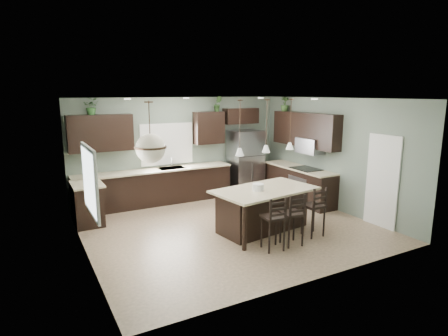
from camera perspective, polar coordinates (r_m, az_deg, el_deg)
ground at (r=8.41m, az=0.71°, el=-8.93°), size 6.00×6.00×0.00m
pantry_door at (r=8.87m, az=22.96°, el=-1.89°), size 0.04×0.82×2.04m
window_back at (r=10.30m, az=-8.70°, el=3.64°), size 1.35×0.02×1.00m
window_left at (r=6.29m, az=-19.88°, el=-1.89°), size 0.02×1.10×1.00m
left_return_cabs at (r=9.00m, az=-20.11°, el=-5.25°), size 0.60×0.90×0.90m
left_return_countertop at (r=8.88m, az=-20.19°, el=-2.33°), size 0.66×0.96×0.04m
back_lower_cabs at (r=10.10m, az=-10.36°, el=-2.93°), size 4.20×0.60×0.90m
back_countertop at (r=9.98m, az=-10.42°, el=-0.34°), size 4.20×0.66×0.04m
sink_inset at (r=10.12m, az=-8.00°, el=-0.01°), size 0.70×0.45×0.01m
faucet at (r=10.07m, az=-7.97°, el=0.77°), size 0.02×0.02×0.28m
back_upper_left at (r=9.65m, az=-18.29°, el=5.07°), size 1.55×0.34×0.90m
back_upper_right at (r=10.58m, az=-2.33°, el=6.14°), size 0.85×0.34×0.90m
fridge_header at (r=11.06m, az=2.59°, el=7.93°), size 1.05×0.34×0.45m
right_lower_cabs at (r=10.45m, az=11.37°, el=-2.49°), size 0.60×2.35×0.90m
right_countertop at (r=10.33m, az=11.38°, el=0.02°), size 0.66×2.35×0.04m
cooktop at (r=10.12m, az=12.38°, el=-0.11°), size 0.58×0.75×0.02m
wall_oven_front at (r=10.05m, az=11.03°, el=-3.03°), size 0.01×0.72×0.60m
right_upper_cabs at (r=10.28m, az=12.25°, el=5.74°), size 0.34×2.35×0.90m
microwave at (r=10.09m, az=12.96°, el=3.31°), size 0.40×0.75×0.40m
refrigerator at (r=10.99m, az=3.29°, el=0.93°), size 0.90×0.74×1.85m
kitchen_island at (r=8.09m, az=6.22°, el=-6.35°), size 2.31×1.51×0.92m
serving_dish at (r=7.81m, az=5.22°, el=-2.91°), size 0.24×0.24×0.14m
bar_stool_left at (r=7.14m, az=7.48°, el=-8.29°), size 0.44×0.44×1.06m
bar_stool_center at (r=7.41m, az=10.30°, el=-7.67°), size 0.43×0.43×1.05m
bar_stool_right at (r=7.96m, az=13.47°, el=-6.39°), size 0.40×0.40×1.06m
pendant_left at (r=7.28m, az=2.44°, el=6.11°), size 0.17×0.17×1.10m
pendant_center at (r=7.74m, az=6.50°, el=6.36°), size 0.17×0.17×1.10m
pendant_right at (r=8.23m, az=10.10°, el=6.56°), size 0.17×0.17×1.10m
chandelier at (r=6.04m, az=-11.23°, el=5.34°), size 0.51×0.51×0.99m
plant_back_left at (r=9.55m, az=-19.52°, el=8.85°), size 0.45×0.42×0.40m
plant_back_right at (r=10.64m, az=-0.97°, el=9.76°), size 0.29×0.27×0.43m
plant_right_wall at (r=10.90m, az=9.25°, el=9.62°), size 0.30×0.30×0.41m
room_shell at (r=7.98m, az=0.74°, el=2.59°), size 6.00×6.00×6.00m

